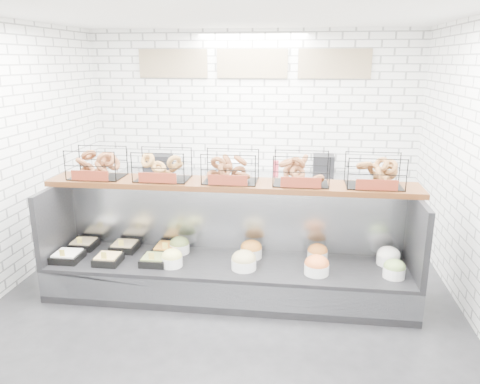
# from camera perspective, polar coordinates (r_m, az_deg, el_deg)

# --- Properties ---
(ground) EXTENTS (5.50, 5.50, 0.00)m
(ground) POSITION_cam_1_polar(r_m,az_deg,el_deg) (5.15, -1.96, -13.94)
(ground) COLOR black
(ground) RESTS_ON ground
(room_shell) EXTENTS (5.02, 5.51, 3.01)m
(room_shell) POSITION_cam_1_polar(r_m,az_deg,el_deg) (5.09, -1.07, 10.22)
(room_shell) COLOR white
(room_shell) RESTS_ON ground
(display_case) EXTENTS (4.00, 0.90, 1.20)m
(display_case) POSITION_cam_1_polar(r_m,az_deg,el_deg) (5.30, -1.36, -9.02)
(display_case) COLOR black
(display_case) RESTS_ON ground
(bagel_shelf) EXTENTS (4.10, 0.50, 0.40)m
(bagel_shelf) POSITION_cam_1_polar(r_m,az_deg,el_deg) (5.12, -1.15, 2.59)
(bagel_shelf) COLOR #3D1E0D
(bagel_shelf) RESTS_ON display_case
(prep_counter) EXTENTS (4.00, 0.60, 1.20)m
(prep_counter) POSITION_cam_1_polar(r_m,az_deg,el_deg) (7.19, 1.08, -1.04)
(prep_counter) COLOR #93969B
(prep_counter) RESTS_ON ground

